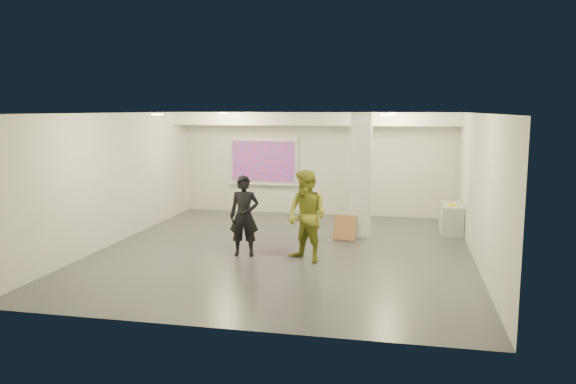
% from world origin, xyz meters
% --- Properties ---
extents(floor, '(8.00, 9.00, 0.01)m').
position_xyz_m(floor, '(0.00, 0.00, 0.00)').
color(floor, '#3A3C41').
rests_on(floor, ground).
extents(ceiling, '(8.00, 9.00, 0.01)m').
position_xyz_m(ceiling, '(0.00, 0.00, 3.00)').
color(ceiling, silver).
rests_on(ceiling, floor).
extents(wall_back, '(8.00, 0.01, 3.00)m').
position_xyz_m(wall_back, '(0.00, 4.50, 1.50)').
color(wall_back, beige).
rests_on(wall_back, floor).
extents(wall_front, '(8.00, 0.01, 3.00)m').
position_xyz_m(wall_front, '(0.00, -4.50, 1.50)').
color(wall_front, beige).
rests_on(wall_front, floor).
extents(wall_left, '(0.01, 9.00, 3.00)m').
position_xyz_m(wall_left, '(-4.00, 0.00, 1.50)').
color(wall_left, beige).
rests_on(wall_left, floor).
extents(wall_right, '(0.01, 9.00, 3.00)m').
position_xyz_m(wall_right, '(4.00, 0.00, 1.50)').
color(wall_right, beige).
rests_on(wall_right, floor).
extents(soffit_band, '(8.00, 1.10, 0.36)m').
position_xyz_m(soffit_band, '(0.00, 3.95, 2.82)').
color(soffit_band, silver).
rests_on(soffit_band, ceiling).
extents(downlight_nw, '(0.22, 0.22, 0.02)m').
position_xyz_m(downlight_nw, '(-2.20, 2.50, 2.98)').
color(downlight_nw, '#F4D283').
rests_on(downlight_nw, ceiling).
extents(downlight_ne, '(0.22, 0.22, 0.02)m').
position_xyz_m(downlight_ne, '(2.20, 2.50, 2.98)').
color(downlight_ne, '#F4D283').
rests_on(downlight_ne, ceiling).
extents(downlight_sw, '(0.22, 0.22, 0.02)m').
position_xyz_m(downlight_sw, '(-2.20, -1.50, 2.98)').
color(downlight_sw, '#F4D283').
rests_on(downlight_sw, ceiling).
extents(downlight_se, '(0.22, 0.22, 0.02)m').
position_xyz_m(downlight_se, '(2.20, -1.50, 2.98)').
color(downlight_se, '#F4D283').
rests_on(downlight_se, ceiling).
extents(column, '(0.52, 0.52, 3.00)m').
position_xyz_m(column, '(1.50, 1.80, 1.50)').
color(column, silver).
rests_on(column, floor).
extents(projection_screen, '(2.10, 0.13, 1.42)m').
position_xyz_m(projection_screen, '(-1.60, 4.45, 1.53)').
color(projection_screen, silver).
rests_on(projection_screen, wall_back).
extents(credenza, '(0.53, 1.24, 0.72)m').
position_xyz_m(credenza, '(3.72, 2.70, 0.36)').
color(credenza, '#999C9E').
rests_on(credenza, floor).
extents(papers_stack, '(0.29, 0.34, 0.02)m').
position_xyz_m(papers_stack, '(3.73, 2.61, 0.73)').
color(papers_stack, white).
rests_on(papers_stack, credenza).
extents(postit_pad, '(0.23, 0.30, 0.03)m').
position_xyz_m(postit_pad, '(3.72, 2.51, 0.73)').
color(postit_pad, yellow).
rests_on(postit_pad, credenza).
extents(cardboard_back, '(0.52, 0.36, 0.53)m').
position_xyz_m(cardboard_back, '(1.20, 1.66, 0.26)').
color(cardboard_back, olive).
rests_on(cardboard_back, floor).
extents(cardboard_front, '(0.57, 0.29, 0.60)m').
position_xyz_m(cardboard_front, '(1.19, 1.30, 0.30)').
color(cardboard_front, olive).
rests_on(cardboard_front, floor).
extents(woman, '(0.67, 0.49, 1.71)m').
position_xyz_m(woman, '(-0.74, -0.55, 0.85)').
color(woman, black).
rests_on(woman, floor).
extents(man, '(1.15, 1.08, 1.87)m').
position_xyz_m(man, '(0.63, -0.72, 0.94)').
color(man, olive).
rests_on(man, floor).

